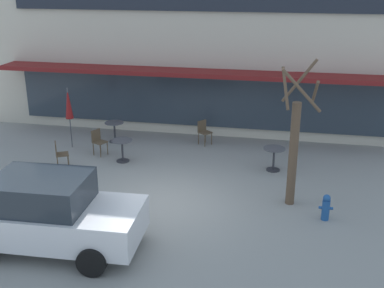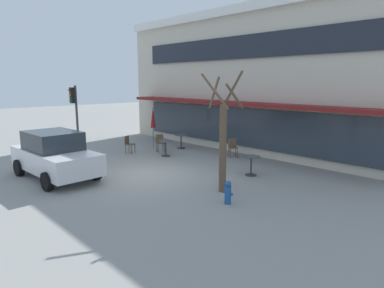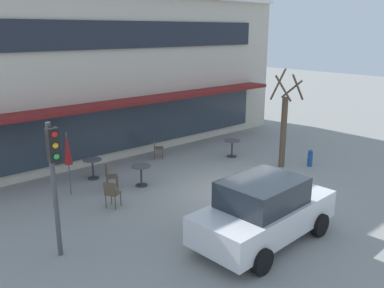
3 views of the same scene
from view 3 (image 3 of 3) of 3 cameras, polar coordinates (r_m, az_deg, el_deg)
ground_plane at (r=14.19m, az=6.29°, el=-6.86°), size 80.00×80.00×0.00m
building_facade at (r=21.15m, az=-14.16°, el=10.40°), size 17.99×9.10×7.27m
cafe_table_near_wall at (r=14.68m, az=-7.15°, el=-3.95°), size 0.70×0.70×0.76m
cafe_table_streetside at (r=17.97m, az=5.65°, el=-0.21°), size 0.70×0.70×0.76m
cafe_table_by_tree at (r=15.71m, az=-13.77°, el=-2.96°), size 0.70×0.70×0.76m
patio_umbrella_green_folded at (r=14.08m, az=-17.10°, el=-0.65°), size 0.28×0.28×2.20m
cafe_chair_0 at (r=13.03m, az=-11.21°, el=-6.70°), size 0.54×0.54×0.89m
cafe_chair_1 at (r=14.52m, az=-11.49°, el=-4.33°), size 0.53×0.53×0.89m
cafe_chair_2 at (r=17.71m, az=-4.97°, el=-0.40°), size 0.56×0.56×0.89m
parked_sedan at (r=10.92m, az=10.07°, el=-9.15°), size 4.27×2.14×1.76m
street_tree at (r=16.70m, az=12.79°, el=2.59°), size 1.06×1.09×3.95m
traffic_light_pole at (r=10.03m, az=-18.80°, el=-3.34°), size 0.26×0.44×3.40m
fire_hydrant at (r=17.38m, az=16.25°, el=-1.89°), size 0.36×0.20×0.71m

